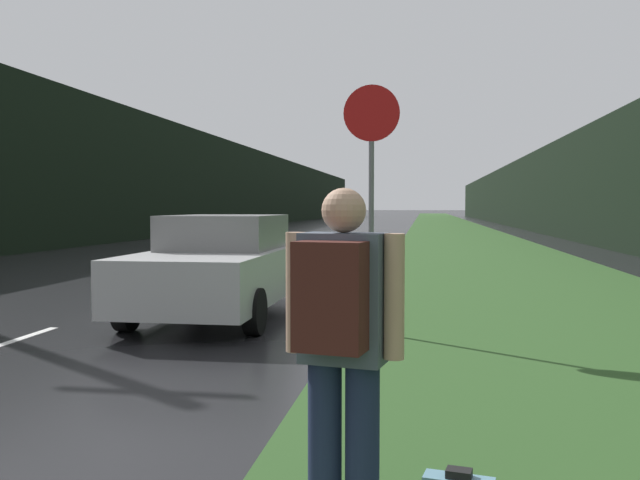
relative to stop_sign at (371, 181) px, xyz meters
The scene contains 10 objects.
grass_verge 30.59m from the stop_sign, 85.08° to the left, with size 6.00×240.00×0.02m, color #2D5123.
lane_stripe_c 7.11m from the stop_sign, 129.29° to the left, with size 0.12×3.00×0.01m, color silver.
lane_stripe_d 13.17m from the stop_sign, 109.38° to the left, with size 0.12×3.00×0.01m, color silver.
lane_stripe_e 19.86m from the stop_sign, 102.63° to the left, with size 0.12×3.00×0.01m, color silver.
lane_stripe_f 26.71m from the stop_sign, 99.34° to the left, with size 0.12×3.00×0.01m, color silver.
treeline_far_side 42.87m from the stop_sign, 109.43° to the left, with size 2.00×140.00×6.42m, color black.
treeline_near_side 41.33m from the stop_sign, 77.97° to the left, with size 2.00×140.00×5.21m, color black.
stop_sign is the anchor object (origin of this frame).
hitchhiker_with_backpack 5.58m from the stop_sign, 87.05° to the right, with size 0.60×0.47×1.75m.
car_passing_near 2.89m from the stop_sign, 154.15° to the left, with size 1.95×4.52×1.53m.
Camera 1 is at (5.00, 0.84, 1.66)m, focal length 38.00 mm.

